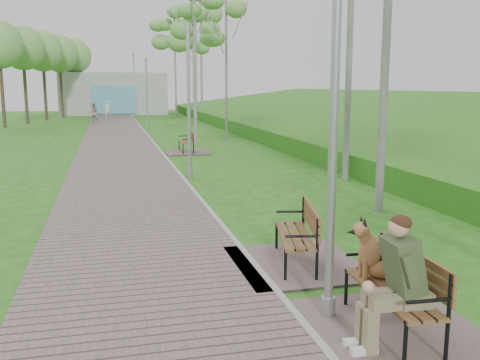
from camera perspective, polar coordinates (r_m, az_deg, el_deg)
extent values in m
cube|color=#685854|center=(24.92, -12.84, 3.35)|extent=(3.50, 67.00, 0.04)
cube|color=#999993|center=(25.01, -8.82, 3.52)|extent=(0.10, 67.00, 0.05)
cube|color=#46932C|center=(27.38, 17.43, 3.68)|extent=(14.00, 70.00, 1.60)
cube|color=#9E9E99|center=(54.26, -13.33, 8.94)|extent=(10.00, 5.00, 4.00)
cube|color=#4F96B1|center=(51.68, -13.27, 8.35)|extent=(4.00, 0.20, 2.60)
cube|color=#685854|center=(6.71, 15.98, -15.14)|extent=(1.99, 2.21, 0.04)
cube|color=brown|center=(6.50, 15.79, -11.41)|extent=(0.57, 1.68, 0.04)
cube|color=brown|center=(6.52, 18.02, -8.68)|extent=(0.12, 1.65, 0.36)
cube|color=#685854|center=(8.71, 6.09, -8.85)|extent=(1.96, 2.17, 0.04)
cube|color=brown|center=(8.55, 5.83, -5.91)|extent=(0.84, 1.70, 0.04)
cube|color=brown|center=(8.51, 7.62, -3.98)|extent=(0.41, 1.60, 0.36)
cube|color=#685854|center=(22.82, -5.67, 2.95)|extent=(1.83, 2.03, 0.04)
cube|color=brown|center=(22.77, -5.81, 4.04)|extent=(0.48, 1.53, 0.04)
cube|color=brown|center=(22.77, -5.21, 4.75)|extent=(0.06, 1.53, 0.34)
cylinder|color=#989A9F|center=(6.86, 9.37, -13.25)|extent=(0.18, 0.18, 0.27)
cylinder|color=#989A9F|center=(6.33, 9.92, 4.64)|extent=(0.11, 0.11, 4.51)
cylinder|color=#989A9F|center=(16.60, -5.36, 0.68)|extent=(0.18, 0.18, 0.27)
cylinder|color=#989A9F|center=(16.39, -5.48, 7.95)|extent=(0.11, 0.11, 4.48)
cylinder|color=#989A9F|center=(16.46, -5.62, 15.91)|extent=(0.16, 0.16, 0.22)
cylinder|color=#989A9F|center=(35.46, -9.80, 5.57)|extent=(0.18, 0.18, 0.26)
cylinder|color=#989A9F|center=(35.36, -9.90, 8.92)|extent=(0.11, 0.11, 4.40)
cylinder|color=#989A9F|center=(35.40, -10.01, 12.55)|extent=(0.16, 0.16, 0.22)
cylinder|color=#989A9F|center=(52.86, -11.10, 7.01)|extent=(0.22, 0.22, 0.33)
cylinder|color=#989A9F|center=(52.79, -11.20, 9.85)|extent=(0.13, 0.13, 5.57)
cylinder|color=#989A9F|center=(52.86, -11.30, 12.93)|extent=(0.20, 0.20, 0.28)
imported|color=silver|center=(47.64, -13.95, 7.31)|extent=(0.65, 0.54, 1.53)
imported|color=gray|center=(42.44, -15.36, 6.92)|extent=(0.78, 0.64, 1.50)
cylinder|color=silver|center=(16.48, 11.78, 18.29)|extent=(0.19, 0.19, 10.49)
cylinder|color=silver|center=(12.50, 15.51, 17.78)|extent=(0.19, 0.19, 9.17)
cylinder|color=silver|center=(25.35, -4.86, 12.18)|extent=(0.17, 0.17, 7.55)
ellipsoid|color=#72AE54|center=(25.55, -4.94, 17.61)|extent=(2.51, 2.51, 3.32)
cylinder|color=silver|center=(28.01, -1.46, 12.51)|extent=(0.16, 0.16, 8.03)
ellipsoid|color=#72AE54|center=(28.24, -1.49, 17.73)|extent=(2.33, 2.33, 3.54)
cylinder|color=silver|center=(34.87, -4.76, 11.78)|extent=(0.17, 0.17, 7.77)
ellipsoid|color=#72AE54|center=(35.03, -4.82, 15.85)|extent=(2.43, 2.43, 3.42)
cylinder|color=silver|center=(48.74, -6.91, 12.11)|extent=(0.19, 0.19, 9.22)
ellipsoid|color=#72AE54|center=(48.94, -6.99, 15.56)|extent=(2.79, 2.79, 4.06)
cylinder|color=silver|center=(47.03, -4.15, 12.85)|extent=(0.20, 0.20, 10.24)
ellipsoid|color=#72AE54|center=(47.30, -4.20, 16.82)|extent=(2.94, 2.94, 4.50)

